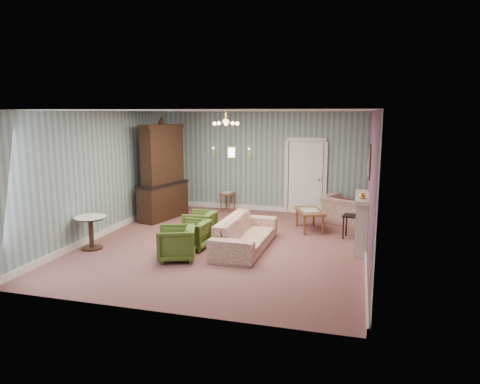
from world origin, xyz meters
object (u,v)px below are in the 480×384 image
(coffee_table, at_px, (309,220))
(pedestal_table, at_px, (91,233))
(olive_chair_b, at_px, (192,233))
(olive_chair_a, at_px, (176,242))
(wingback_chair, at_px, (347,205))
(side_table_black, at_px, (351,227))
(olive_chair_c, at_px, (200,223))
(dresser, at_px, (162,169))
(sofa_chintz, at_px, (246,228))
(fireplace, at_px, (361,222))

(coffee_table, relative_size, pedestal_table, 1.40)
(olive_chair_b, height_order, coffee_table, olive_chair_b)
(olive_chair_a, distance_m, wingback_chair, 4.99)
(olive_chair_b, bearing_deg, side_table_black, 120.58)
(olive_chair_c, relative_size, dresser, 0.25)
(olive_chair_b, bearing_deg, pedestal_table, -69.26)
(olive_chair_a, xyz_separation_m, sofa_chintz, (1.13, 1.05, 0.09))
(coffee_table, bearing_deg, dresser, 177.42)
(pedestal_table, bearing_deg, olive_chair_a, -4.50)
(wingback_chair, distance_m, pedestal_table, 6.35)
(olive_chair_a, xyz_separation_m, olive_chair_b, (0.03, 0.78, -0.03))
(side_table_black, bearing_deg, fireplace, -73.94)
(olive_chair_b, height_order, pedestal_table, pedestal_table)
(dresser, height_order, fireplace, dresser)
(wingback_chair, height_order, coffee_table, wingback_chair)
(olive_chair_c, xyz_separation_m, fireplace, (3.61, 0.06, 0.25))
(olive_chair_b, height_order, sofa_chintz, sofa_chintz)
(olive_chair_b, distance_m, sofa_chintz, 1.14)
(dresser, height_order, pedestal_table, dresser)
(olive_chair_c, height_order, fireplace, fireplace)
(olive_chair_c, relative_size, side_table_black, 1.20)
(wingback_chair, height_order, side_table_black, wingback_chair)
(olive_chair_b, bearing_deg, olive_chair_c, -166.36)
(fireplace, relative_size, coffee_table, 1.40)
(olive_chair_c, xyz_separation_m, coffee_table, (2.39, 1.27, -0.08))
(olive_chair_a, height_order, fireplace, fireplace)
(dresser, distance_m, pedestal_table, 3.11)
(olive_chair_b, xyz_separation_m, dresser, (-1.75, 2.31, 1.02))
(olive_chair_a, xyz_separation_m, side_table_black, (3.29, 2.42, -0.09))
(coffee_table, bearing_deg, wingback_chair, 49.02)
(olive_chair_a, xyz_separation_m, olive_chair_c, (-0.11, 1.63, -0.03))
(olive_chair_a, distance_m, dresser, 3.67)
(dresser, relative_size, coffee_table, 2.72)
(pedestal_table, bearing_deg, olive_chair_c, 37.82)
(olive_chair_a, bearing_deg, dresser, -170.42)
(olive_chair_a, relative_size, fireplace, 0.52)
(side_table_black, bearing_deg, dresser, 172.42)
(sofa_chintz, bearing_deg, wingback_chair, -33.86)
(coffee_table, bearing_deg, fireplace, -44.92)
(olive_chair_a, xyz_separation_m, coffee_table, (2.28, 2.91, -0.11))
(olive_chair_a, relative_size, olive_chair_c, 1.09)
(side_table_black, height_order, pedestal_table, pedestal_table)
(wingback_chair, xyz_separation_m, coffee_table, (-0.85, -0.98, -0.23))
(dresser, bearing_deg, pedestal_table, -81.95)
(olive_chair_b, distance_m, olive_chair_c, 0.86)
(olive_chair_a, height_order, wingback_chair, wingback_chair)
(sofa_chintz, bearing_deg, fireplace, -73.61)
(coffee_table, height_order, side_table_black, side_table_black)
(wingback_chair, height_order, fireplace, fireplace)
(sofa_chintz, relative_size, pedestal_table, 3.23)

